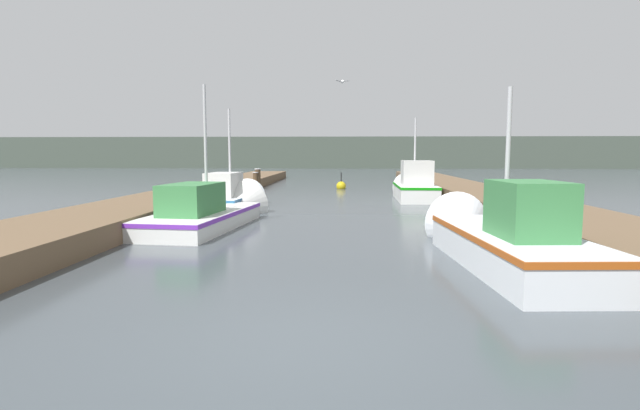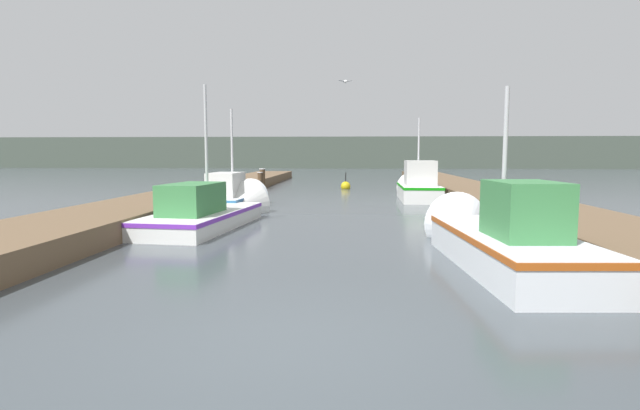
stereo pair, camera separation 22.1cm
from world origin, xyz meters
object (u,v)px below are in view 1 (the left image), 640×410
fishing_boat_1 (215,211)px  seagull_lead (343,82)px  mooring_piling_0 (258,179)px  mooring_piling_1 (256,181)px  fishing_boat_0 (499,237)px  fishing_boat_2 (232,198)px  fishing_boat_3 (414,187)px  channel_buoy (341,186)px

fishing_boat_1 → seagull_lead: seagull_lead is taller
fishing_boat_1 → mooring_piling_0: size_ratio=5.54×
fishing_boat_1 → seagull_lead: 8.16m
mooring_piling_0 → mooring_piling_1: size_ratio=1.21×
mooring_piling_1 → fishing_boat_0: bearing=-66.7°
fishing_boat_0 → fishing_boat_1: 8.04m
fishing_boat_2 → mooring_piling_0: bearing=98.3°
fishing_boat_0 → fishing_boat_1: size_ratio=0.92×
fishing_boat_0 → fishing_boat_3: fishing_boat_3 is taller
fishing_boat_1 → fishing_boat_3: (6.70, 8.04, 0.18)m
fishing_boat_2 → mooring_piling_0: size_ratio=4.08×
fishing_boat_1 → fishing_boat_2: bearing=100.8°
fishing_boat_3 → mooring_piling_1: (-7.98, 5.54, -0.05)m
fishing_boat_2 → fishing_boat_0: bearing=-46.6°
fishing_boat_3 → mooring_piling_0: (-7.88, 5.65, 0.05)m
fishing_boat_0 → mooring_piling_0: fishing_boat_0 is taller
mooring_piling_0 → seagull_lead: bearing=-58.7°
fishing_boat_0 → fishing_boat_3: 12.70m
fishing_boat_1 → mooring_piling_0: (-1.18, 13.69, 0.23)m
fishing_boat_2 → seagull_lead: bearing=34.5°
fishing_boat_1 → fishing_boat_3: 10.46m
fishing_boat_0 → seagull_lead: seagull_lead is taller
fishing_boat_0 → channel_buoy: bearing=95.5°
fishing_boat_1 → mooring_piling_1: fishing_boat_1 is taller
fishing_boat_0 → fishing_boat_2: fishing_boat_2 is taller
fishing_boat_1 → mooring_piling_0: fishing_boat_1 is taller
fishing_boat_0 → seagull_lead: (-2.98, 10.52, 4.32)m
channel_buoy → seagull_lead: 9.38m
fishing_boat_2 → mooring_piling_1: fishing_boat_2 is taller
fishing_boat_0 → fishing_boat_2: size_ratio=1.25×
fishing_boat_1 → mooring_piling_0: bearing=100.8°
fishing_boat_2 → mooring_piling_1: size_ratio=4.92×
mooring_piling_1 → fishing_boat_2: bearing=-84.4°
fishing_boat_0 → fishing_boat_2: (-6.86, 8.18, -0.04)m
channel_buoy → fishing_boat_2: bearing=-109.8°
fishing_boat_3 → channel_buoy: bearing=119.5°
fishing_boat_1 → fishing_boat_0: bearing=-29.6°
fishing_boat_1 → channel_buoy: 14.45m
fishing_boat_1 → channel_buoy: fishing_boat_1 is taller
seagull_lead → fishing_boat_3: bearing=19.4°
fishing_boat_3 → mooring_piling_0: fishing_boat_3 is taller
fishing_boat_0 → fishing_boat_1: (-6.55, 4.67, -0.10)m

